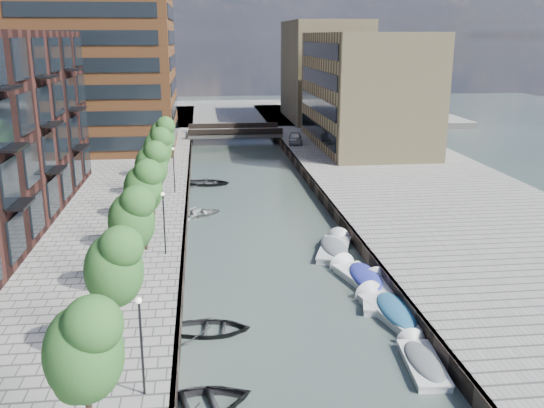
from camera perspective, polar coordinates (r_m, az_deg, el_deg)
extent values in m
plane|color=#38473F|center=(55.60, -1.65, 0.31)|extent=(300.00, 300.00, 0.00)
cube|color=gray|center=(59.00, 14.02, 1.24)|extent=(20.00, 140.00, 1.00)
cube|color=#332823|center=(55.29, -7.96, 0.61)|extent=(0.25, 140.00, 1.00)
cube|color=#332823|center=(56.31, 4.54, 0.99)|extent=(0.25, 140.00, 1.00)
cube|color=gray|center=(114.41, -4.35, 8.43)|extent=(80.00, 40.00, 1.00)
cube|color=brown|center=(79.42, -16.27, 15.97)|extent=(18.00, 18.00, 30.00)
cube|color=tan|center=(78.49, 8.74, 10.55)|extent=(12.00, 25.00, 14.00)
cube|color=tan|center=(103.67, 4.93, 12.40)|extent=(12.00, 20.00, 16.00)
cube|color=gray|center=(86.60, -3.55, 6.69)|extent=(13.00, 6.00, 0.60)
cube|color=#332823|center=(83.74, -3.45, 6.80)|extent=(13.00, 0.40, 0.80)
cube|color=#332823|center=(89.27, -3.66, 7.34)|extent=(13.00, 0.40, 0.80)
ellipsoid|color=#21521F|center=(20.14, -17.35, -12.72)|extent=(2.50, 2.50, 3.25)
cylinder|color=#382619|center=(27.51, -14.30, -10.88)|extent=(0.20, 0.20, 3.20)
ellipsoid|color=#21521F|center=(26.43, -14.69, -5.58)|extent=(2.50, 2.50, 3.25)
cylinder|color=#382619|center=(33.88, -12.83, -5.64)|extent=(0.20, 0.20, 3.20)
ellipsoid|color=#21521F|center=(33.01, -13.11, -1.22)|extent=(2.50, 2.50, 3.25)
cylinder|color=#382619|center=(40.46, -11.84, -2.07)|extent=(0.20, 0.20, 3.20)
ellipsoid|color=#21521F|center=(39.74, -12.06, 1.68)|extent=(2.50, 2.50, 3.25)
cylinder|color=#382619|center=(47.16, -11.14, 0.49)|extent=(0.20, 0.20, 3.20)
ellipsoid|color=#21521F|center=(46.54, -11.32, 3.73)|extent=(2.50, 2.50, 3.25)
cylinder|color=#382619|center=(53.94, -10.62, 2.42)|extent=(0.20, 0.20, 3.20)
ellipsoid|color=#21521F|center=(53.40, -10.76, 5.26)|extent=(2.50, 2.50, 3.25)
cylinder|color=#382619|center=(60.77, -10.21, 3.91)|extent=(0.20, 0.20, 3.20)
ellipsoid|color=#21521F|center=(60.29, -10.33, 6.44)|extent=(2.50, 2.50, 3.25)
cylinder|color=black|center=(24.52, -12.16, -13.12)|extent=(0.10, 0.10, 4.00)
sphere|color=#FFF2CC|center=(23.64, -12.44, -8.86)|extent=(0.24, 0.24, 0.24)
cylinder|color=black|center=(39.29, -10.11, -1.90)|extent=(0.10, 0.10, 4.00)
sphere|color=#FFF2CC|center=(38.74, -10.25, 0.93)|extent=(0.24, 0.24, 0.24)
cylinder|color=black|center=(54.75, -9.21, 3.10)|extent=(0.10, 0.10, 4.00)
sphere|color=#FFF2CC|center=(54.36, -9.30, 5.16)|extent=(0.24, 0.24, 0.24)
imported|color=black|center=(31.78, -5.82, -11.93)|extent=(4.38, 3.31, 0.86)
imported|color=#BBBAB8|center=(51.47, -7.07, -1.06)|extent=(4.78, 3.94, 0.86)
imported|color=black|center=(61.89, -6.10, 1.81)|extent=(5.04, 4.02, 0.94)
cube|color=silver|center=(33.69, 11.57, -10.41)|extent=(2.97, 5.22, 0.70)
cube|color=silver|center=(33.53, 11.60, -9.83)|extent=(3.08, 5.35, 0.11)
cone|color=silver|center=(35.56, 9.45, -8.76)|extent=(2.00, 1.38, 1.82)
ellipsoid|color=#1D5A88|center=(33.51, 11.61, -9.75)|extent=(2.76, 4.78, 0.60)
cube|color=white|center=(29.35, 14.06, -14.74)|extent=(1.84, 4.13, 0.57)
cube|color=white|center=(29.20, 14.10, -14.22)|extent=(1.91, 4.22, 0.09)
cone|color=white|center=(31.01, 13.08, -12.83)|extent=(1.55, 0.91, 1.48)
ellipsoid|color=#5B5F63|center=(29.18, 14.11, -14.15)|extent=(1.72, 3.77, 0.49)
cube|color=silver|center=(35.68, 9.98, -8.80)|extent=(2.81, 4.95, 0.66)
cube|color=silver|center=(35.53, 10.01, -8.28)|extent=(2.91, 5.07, 0.10)
cone|color=silver|center=(37.80, 9.85, -7.28)|extent=(1.90, 1.31, 1.73)
cube|color=white|center=(37.72, 8.78, -7.35)|extent=(3.09, 5.25, 0.70)
cube|color=white|center=(37.58, 8.80, -6.82)|extent=(3.21, 5.38, 0.11)
cone|color=white|center=(39.67, 6.94, -6.02)|extent=(2.02, 1.42, 1.83)
ellipsoid|color=#212999|center=(37.56, 8.80, -6.75)|extent=(2.87, 4.81, 0.60)
cube|color=silver|center=(42.49, 5.85, -4.58)|extent=(3.29, 5.20, 0.69)
cube|color=silver|center=(42.36, 5.86, -4.11)|extent=(3.41, 5.33, 0.11)
cone|color=silver|center=(44.76, 6.21, -3.46)|extent=(2.02, 1.49, 1.80)
ellipsoid|color=slate|center=(42.34, 5.86, -4.04)|extent=(3.06, 4.77, 0.59)
imported|color=#A1A3A5|center=(79.56, 2.20, 6.23)|extent=(2.27, 4.49, 1.47)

